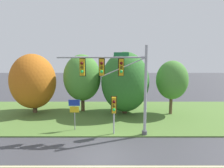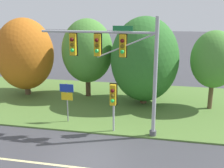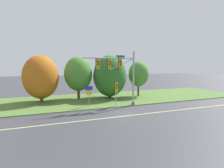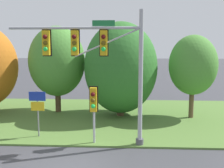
% 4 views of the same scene
% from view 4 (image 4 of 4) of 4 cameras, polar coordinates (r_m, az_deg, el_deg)
% --- Properties ---
extents(grass_verge, '(48.00, 11.50, 0.10)m').
position_cam_4_polar(grass_verge, '(20.17, -3.88, -6.63)').
color(grass_verge, '#517533').
rests_on(grass_verge, ground).
extents(traffic_signal_mast, '(6.75, 0.49, 6.79)m').
position_cam_4_polar(traffic_signal_mast, '(13.98, -2.59, 5.54)').
color(traffic_signal_mast, '#9EA0A5').
rests_on(traffic_signal_mast, grass_verge).
extents(pedestrian_signal_near_kerb, '(0.46, 0.55, 3.01)m').
position_cam_4_polar(pedestrian_signal_near_kerb, '(14.31, -3.78, -3.84)').
color(pedestrian_signal_near_kerb, '#9EA0A5').
rests_on(pedestrian_signal_near_kerb, grass_verge).
extents(route_sign_post, '(0.92, 0.08, 2.58)m').
position_cam_4_polar(route_sign_post, '(16.03, -14.87, -4.32)').
color(route_sign_post, slate).
rests_on(route_sign_post, grass_verge).
extents(tree_left_of_mast, '(4.15, 4.15, 6.40)m').
position_cam_4_polar(tree_left_of_mast, '(21.19, -11.12, 4.52)').
color(tree_left_of_mast, '#4C3823').
rests_on(tree_left_of_mast, grass_verge).
extents(tree_behind_signpost, '(5.12, 5.12, 6.64)m').
position_cam_4_polar(tree_behind_signpost, '(19.72, 1.79, 3.32)').
color(tree_behind_signpost, '#4C3823').
rests_on(tree_behind_signpost, grass_verge).
extents(tree_mid_verge, '(3.27, 3.27, 5.71)m').
position_cam_4_polar(tree_mid_verge, '(19.91, 16.13, 3.68)').
color(tree_mid_verge, brown).
rests_on(tree_mid_verge, grass_verge).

